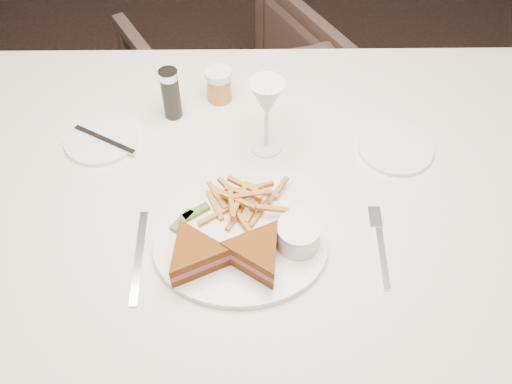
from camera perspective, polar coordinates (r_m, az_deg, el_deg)
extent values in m
plane|color=black|center=(1.84, 3.67, -12.18)|extent=(5.00, 5.00, 0.00)
cube|color=silver|center=(1.46, -0.28, -9.25)|extent=(1.50, 1.10, 0.75)
imported|color=#48332C|center=(2.06, -2.14, 10.33)|extent=(0.78, 0.76, 0.62)
ellipsoid|color=white|center=(1.05, -1.57, -5.62)|extent=(0.35, 0.29, 0.01)
cube|color=silver|center=(1.07, -11.62, -6.36)|extent=(0.04, 0.21, 0.00)
cylinder|color=white|center=(1.29, -15.22, 5.17)|extent=(0.16, 0.16, 0.01)
cylinder|color=white|center=(1.26, 13.77, 4.29)|extent=(0.16, 0.16, 0.01)
cylinder|color=black|center=(1.28, -8.51, 9.68)|extent=(0.04, 0.04, 0.12)
cylinder|color=#B26D2A|center=(1.32, -3.72, 10.62)|extent=(0.06, 0.06, 0.08)
cube|color=#3F6523|center=(1.09, -6.01, -2.01)|extent=(0.06, 0.04, 0.01)
cube|color=#3F6523|center=(1.08, -7.39, -2.85)|extent=(0.05, 0.05, 0.01)
cylinder|color=white|center=(1.03, 4.24, -4.31)|extent=(0.08, 0.08, 0.05)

